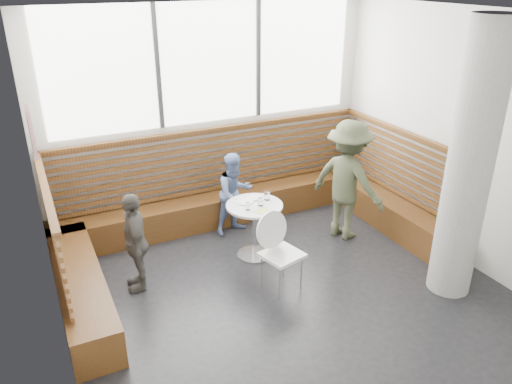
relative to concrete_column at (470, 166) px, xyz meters
name	(u,v)px	position (x,y,z in m)	size (l,w,h in m)	color
room	(297,175)	(-1.85, 0.60, 0.00)	(5.00, 5.00, 3.20)	silver
booth	(233,210)	(-1.85, 2.37, -1.19)	(5.00, 2.50, 1.44)	#482B12
concrete_column	(470,166)	(0.00, 0.00, 0.00)	(0.50, 0.50, 3.20)	gray
wall_art	(31,132)	(-4.31, 1.00, 0.70)	(0.50, 0.50, 0.03)	white
cafe_table	(254,219)	(-1.82, 1.71, -1.05)	(0.75, 0.75, 0.77)	silver
cafe_chair	(279,245)	(-1.86, 0.94, -1.03)	(0.46, 0.45, 0.97)	white
adult_man	(348,181)	(-0.39, 1.65, -0.73)	(1.12, 0.65, 1.74)	#464E34
child_back	(235,194)	(-1.77, 2.47, -0.99)	(0.59, 0.46, 1.22)	#637AAC
child_left	(135,242)	(-3.41, 1.68, -0.97)	(0.73, 0.31, 1.25)	#53504B
plate_near	(245,202)	(-1.90, 1.83, -0.82)	(0.22, 0.22, 0.02)	white
plate_far	(254,198)	(-1.74, 1.89, -0.82)	(0.21, 0.21, 0.01)	white
glass_left	(248,206)	(-1.96, 1.61, -0.78)	(0.06, 0.06, 0.10)	white
glass_mid	(260,202)	(-1.76, 1.65, -0.78)	(0.07, 0.07, 0.11)	white
glass_right	(267,196)	(-1.60, 1.77, -0.77)	(0.08, 0.08, 0.12)	white
menu_card	(262,211)	(-1.82, 1.50, -0.83)	(0.19, 0.14, 0.00)	#A5C64C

